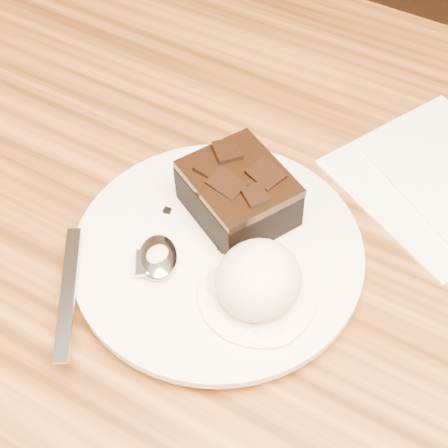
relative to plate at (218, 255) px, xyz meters
The scene contains 9 objects.
plate is the anchor object (origin of this frame).
brownie 0.05m from the plate, 96.89° to the left, with size 0.08×0.07×0.04m, color black.
ice_cream_scoop 0.06m from the plate, 26.05° to the right, with size 0.06×0.07×0.05m, color silver.
melt_puddle 0.06m from the plate, 26.05° to the right, with size 0.09×0.09×0.00m, color white.
spoon 0.05m from the plate, 133.87° to the right, with size 0.03×0.18×0.01m, color silver, non-canonical shape.
napkin 0.22m from the plate, 53.85° to the left, with size 0.16×0.16×0.01m, color white.
crumb_a 0.06m from the plate, 168.36° to the left, with size 0.01×0.01×0.00m, color black.
crumb_b 0.08m from the plate, 31.17° to the right, with size 0.01×0.01×0.00m, color black.
crumb_c 0.01m from the plate, 22.50° to the left, with size 0.01×0.00×0.00m, color black.
Camera 1 is at (0.05, -0.29, 1.21)m, focal length 53.83 mm.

